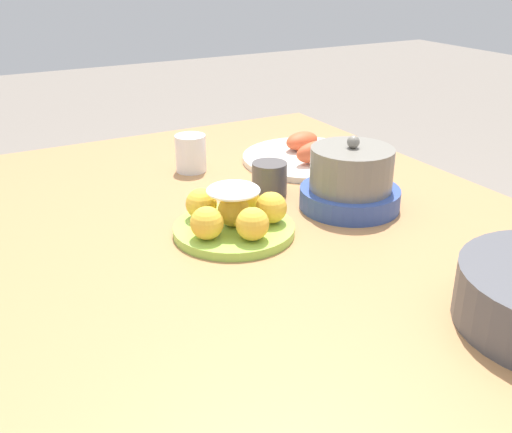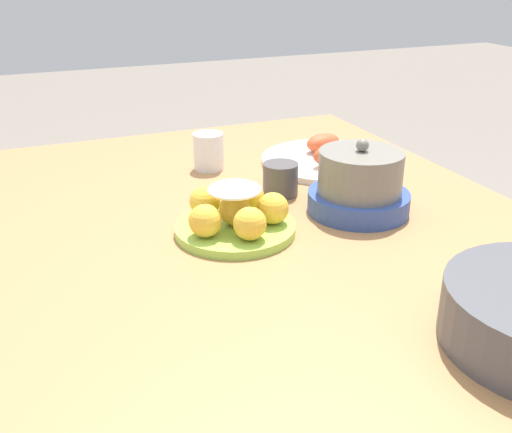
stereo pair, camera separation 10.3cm
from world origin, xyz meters
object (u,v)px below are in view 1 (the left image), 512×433
at_px(seafood_platter, 309,155).
at_px(warming_pot, 351,181).
at_px(cup_near, 191,153).
at_px(cup_far, 269,178).
at_px(cake_plate, 235,216).
at_px(dining_table, 278,281).

relative_size(seafood_platter, warming_pot, 1.61).
xyz_separation_m(seafood_platter, cup_near, (-0.07, -0.27, 0.03)).
height_order(cup_near, cup_far, cup_near).
height_order(cake_plate, warming_pot, warming_pot).
relative_size(dining_table, cup_far, 20.64).
distance_m(cake_plate, warming_pot, 0.25).
relative_size(seafood_platter, cup_far, 4.35).
height_order(seafood_platter, warming_pot, warming_pot).
bearing_deg(cake_plate, warming_pot, 89.91).
relative_size(cake_plate, cup_near, 2.58).
height_order(dining_table, cake_plate, cake_plate).
bearing_deg(cup_far, cake_plate, -47.51).
bearing_deg(seafood_platter, cake_plate, -51.16).
bearing_deg(warming_pot, dining_table, -72.31).
xyz_separation_m(seafood_platter, warming_pot, (0.27, -0.09, 0.04)).
bearing_deg(cake_plate, cup_far, 132.49).
distance_m(dining_table, seafood_platter, 0.45).
distance_m(cup_far, warming_pot, 0.17).
distance_m(seafood_platter, cup_far, 0.23).
distance_m(cup_near, cup_far, 0.22).
xyz_separation_m(dining_table, cup_near, (-0.41, 0.01, 0.12)).
relative_size(cake_plate, cup_far, 2.98).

